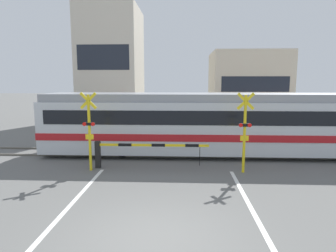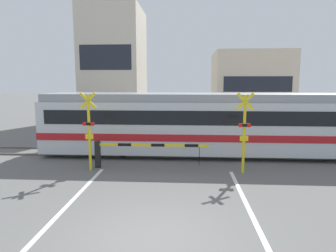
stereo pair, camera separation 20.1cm
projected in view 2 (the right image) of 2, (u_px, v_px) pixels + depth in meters
The scene contains 13 objects.
ground_plane at pixel (149, 239), 6.88m from camera, with size 160.00×160.00×0.00m, color #60605E.
rail_track_near at pixel (169, 157), 14.22m from camera, with size 50.00×0.10×0.08m.
rail_track_far at pixel (170, 150), 15.63m from camera, with size 50.00×0.10×0.08m.
road_stripe_left at pixel (51, 222), 7.69m from camera, with size 0.14×9.30×0.01m.
road_stripe_right at pixel (258, 228), 7.36m from camera, with size 0.14×9.30×0.01m.
commuter_train at pixel (254, 123), 14.43m from camera, with size 20.33×2.87×3.00m.
crossing_barrier_near at pixel (129, 149), 12.39m from camera, with size 4.70×0.20×1.13m.
crossing_barrier_far at pixel (199, 129), 17.72m from camera, with size 4.70×0.20×1.13m.
crossing_signal_left at pixel (89, 128), 11.98m from camera, with size 0.68×0.15×3.17m.
crossing_signal_right at pixel (244, 129), 11.59m from camera, with size 0.68×0.15×3.17m.
pedestrian at pixel (180, 119), 20.39m from camera, with size 0.38×0.23×1.77m.
building_left_of_street at pixel (115, 66), 27.12m from camera, with size 5.03×6.23×9.96m.
building_right_of_street at pixel (249, 87), 26.65m from camera, with size 6.35×6.23×6.10m.
Camera 2 is at (0.84, -6.38, 3.60)m, focal length 32.00 mm.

